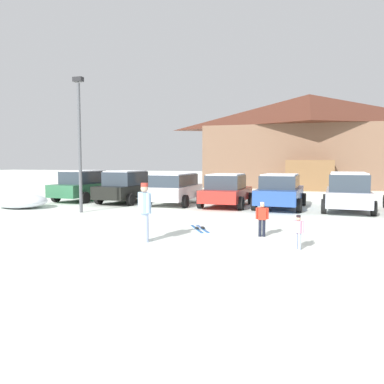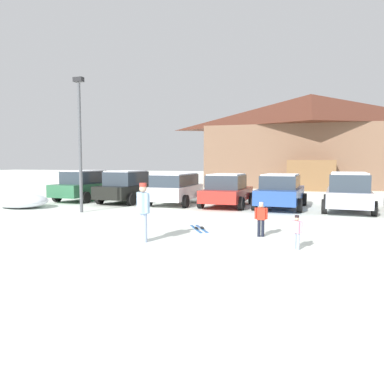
{
  "view_description": "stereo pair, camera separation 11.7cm",
  "coord_description": "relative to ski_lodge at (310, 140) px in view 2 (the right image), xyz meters",
  "views": [
    {
      "loc": [
        3.49,
        -6.89,
        2.25
      ],
      "look_at": [
        -1.5,
        8.2,
        0.97
      ],
      "focal_mm": 35.0,
      "sensor_mm": 36.0,
      "label": 1
    },
    {
      "loc": [
        3.6,
        -6.85,
        2.25
      ],
      "look_at": [
        -1.5,
        8.2,
        0.97
      ],
      "focal_mm": 35.0,
      "sensor_mm": 36.0,
      "label": 2
    }
  ],
  "objects": [
    {
      "name": "ground",
      "position": [
        -2.78,
        -28.9,
        -4.23
      ],
      "size": [
        160.0,
        160.0,
        0.0
      ],
      "primitive_type": "plane",
      "color": "white"
    },
    {
      "name": "ski_lodge",
      "position": [
        0.0,
        0.0,
        0.0
      ],
      "size": [
        18.76,
        10.97,
        8.34
      ],
      "color": "brown",
      "rests_on": "ground"
    },
    {
      "name": "parked_green_coupe",
      "position": [
        -12.08,
        -17.0,
        -3.35
      ],
      "size": [
        2.38,
        4.75,
        1.76
      ],
      "color": "#306B46",
      "rests_on": "ground"
    },
    {
      "name": "parked_black_sedan",
      "position": [
        -9.21,
        -17.26,
        -3.35
      ],
      "size": [
        2.32,
        4.45,
        1.77
      ],
      "color": "black",
      "rests_on": "ground"
    },
    {
      "name": "parked_white_suv",
      "position": [
        -6.36,
        -17.3,
        -3.34
      ],
      "size": [
        2.25,
        4.21,
        1.65
      ],
      "color": "white",
      "rests_on": "ground"
    },
    {
      "name": "parked_red_sedan",
      "position": [
        -3.54,
        -17.39,
        -3.4
      ],
      "size": [
        2.26,
        4.13,
        1.66
      ],
      "color": "red",
      "rests_on": "ground"
    },
    {
      "name": "parked_blue_hatchback",
      "position": [
        -0.91,
        -17.17,
        -3.39
      ],
      "size": [
        2.36,
        4.76,
        1.67
      ],
      "color": "#284C96",
      "rests_on": "ground"
    },
    {
      "name": "parked_silver_wagon",
      "position": [
        2.13,
        -17.34,
        -3.29
      ],
      "size": [
        2.33,
        4.51,
        1.78
      ],
      "color": "#B5B9CA",
      "rests_on": "ground"
    },
    {
      "name": "skier_child_in_pink_snowsuit",
      "position": [
        0.32,
        -25.92,
        -3.73
      ],
      "size": [
        0.29,
        0.22,
        0.89
      ],
      "color": "#9EACC6",
      "rests_on": "ground"
    },
    {
      "name": "skier_child_in_red_jacket",
      "position": [
        -0.79,
        -24.52,
        -3.64
      ],
      "size": [
        0.38,
        0.19,
        1.05
      ],
      "color": "black",
      "rests_on": "ground"
    },
    {
      "name": "skier_adult_in_blue_parka",
      "position": [
        -3.83,
        -26.3,
        -3.29
      ],
      "size": [
        0.48,
        0.46,
        1.67
      ],
      "color": "#97AAD2",
      "rests_on": "ground"
    },
    {
      "name": "pair_of_skis",
      "position": [
        -2.94,
        -23.93,
        -4.21
      ],
      "size": [
        1.01,
        1.4,
        0.08
      ],
      "color": "blue",
      "rests_on": "ground"
    },
    {
      "name": "lamp_post",
      "position": [
        -9.21,
        -21.59,
        -0.92
      ],
      "size": [
        0.44,
        0.24,
        5.93
      ],
      "color": "#515459",
      "rests_on": "ground"
    },
    {
      "name": "plowed_snow_pile",
      "position": [
        -12.97,
        -21.17,
        -3.89
      ],
      "size": [
        2.7,
        2.16,
        0.7
      ],
      "primitive_type": "ellipsoid",
      "color": "white",
      "rests_on": "ground"
    }
  ]
}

